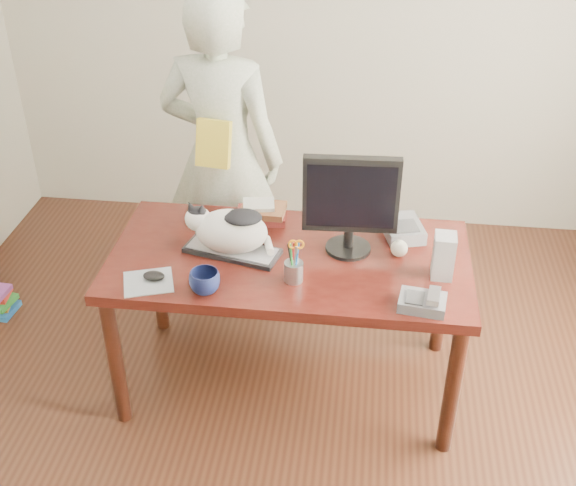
% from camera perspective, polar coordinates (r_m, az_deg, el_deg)
% --- Properties ---
extents(room, '(4.50, 4.50, 4.50)m').
position_cam_1_polar(room, '(2.38, -1.62, 2.97)').
color(room, black).
rests_on(room, ground).
extents(desk, '(1.60, 0.80, 0.75)m').
position_cam_1_polar(desk, '(3.36, 0.27, -2.37)').
color(desk, black).
rests_on(desk, ground).
extents(keyboard, '(0.45, 0.26, 0.03)m').
position_cam_1_polar(keyboard, '(3.23, -4.41, -0.57)').
color(keyboard, black).
rests_on(keyboard, desk).
extents(cat, '(0.42, 0.27, 0.24)m').
position_cam_1_polar(cat, '(3.18, -4.73, 1.12)').
color(cat, white).
rests_on(cat, keyboard).
extents(monitor, '(0.42, 0.21, 0.47)m').
position_cam_1_polar(monitor, '(3.11, 4.98, 3.38)').
color(monitor, black).
rests_on(monitor, desk).
extents(pen_cup, '(0.09, 0.09, 0.20)m').
position_cam_1_polar(pen_cup, '(3.02, 0.46, -2.08)').
color(pen_cup, gray).
rests_on(pen_cup, desk).
extents(mousepad, '(0.25, 0.24, 0.00)m').
position_cam_1_polar(mousepad, '(3.10, -10.98, -3.04)').
color(mousepad, '#9FA5AB').
rests_on(mousepad, desk).
extents(mouse, '(0.11, 0.09, 0.04)m').
position_cam_1_polar(mouse, '(3.10, -10.56, -2.57)').
color(mouse, black).
rests_on(mouse, mousepad).
extents(coffee_mug, '(0.16, 0.16, 0.10)m').
position_cam_1_polar(coffee_mug, '(2.98, -6.60, -3.08)').
color(coffee_mug, black).
rests_on(coffee_mug, desk).
extents(phone, '(0.20, 0.16, 0.08)m').
position_cam_1_polar(phone, '(2.94, 10.66, -4.57)').
color(phone, '#5B5B5F').
rests_on(phone, desk).
extents(speaker, '(0.09, 0.10, 0.20)m').
position_cam_1_polar(speaker, '(3.10, 12.19, -1.00)').
color(speaker, '#AAAAAD').
rests_on(speaker, desk).
extents(baseball, '(0.08, 0.08, 0.08)m').
position_cam_1_polar(baseball, '(3.23, 8.77, -0.41)').
color(baseball, white).
rests_on(baseball, desk).
extents(book_stack, '(0.25, 0.19, 0.09)m').
position_cam_1_polar(book_stack, '(3.46, -2.10, 2.45)').
color(book_stack, '#521716').
rests_on(book_stack, desk).
extents(calculator, '(0.22, 0.26, 0.07)m').
position_cam_1_polar(calculator, '(3.38, 9.04, 1.13)').
color(calculator, '#5B5B5F').
rests_on(calculator, desk).
extents(person, '(0.71, 0.52, 1.78)m').
position_cam_1_polar(person, '(3.76, -5.22, 6.72)').
color(person, white).
rests_on(person, ground).
extents(held_book, '(0.18, 0.13, 0.23)m').
position_cam_1_polar(held_book, '(3.54, -5.90, 7.82)').
color(held_book, gold).
rests_on(held_book, person).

